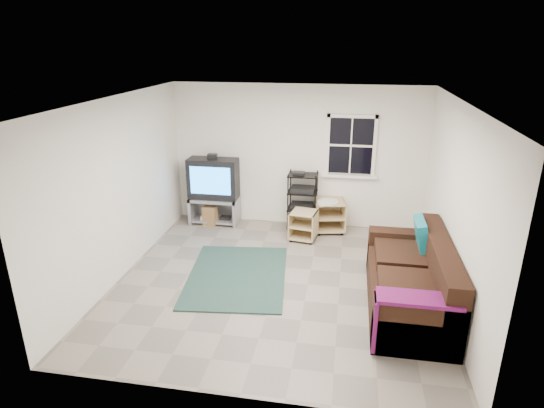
% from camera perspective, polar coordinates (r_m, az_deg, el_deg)
% --- Properties ---
extents(room, '(4.60, 4.62, 4.60)m').
position_cam_1_polar(room, '(8.23, 9.85, 6.73)').
color(room, gray).
rests_on(room, ground).
extents(tv_unit, '(0.92, 0.46, 1.35)m').
position_cam_1_polar(tv_unit, '(8.57, -7.32, 2.30)').
color(tv_unit, gray).
rests_on(tv_unit, ground).
extents(av_rack, '(0.53, 0.39, 1.07)m').
position_cam_1_polar(av_rack, '(8.38, 3.82, -0.00)').
color(av_rack, black).
rests_on(av_rack, ground).
extents(side_table_left, '(0.50, 0.50, 0.52)m').
position_cam_1_polar(side_table_left, '(7.98, 4.03, -2.48)').
color(side_table_left, '#D2BA81').
rests_on(side_table_left, ground).
extents(side_table_right, '(0.63, 0.63, 0.61)m').
position_cam_1_polar(side_table_right, '(8.35, 7.16, -1.10)').
color(side_table_right, '#D2BA81').
rests_on(side_table_right, ground).
extents(sofa, '(0.98, 2.21, 1.01)m').
position_cam_1_polar(sofa, '(6.24, 17.17, -9.43)').
color(sofa, black).
rests_on(sofa, ground).
extents(shag_rug, '(1.63, 2.09, 0.02)m').
position_cam_1_polar(shag_rug, '(6.86, -4.42, -8.96)').
color(shag_rug, black).
rests_on(shag_rug, ground).
extents(paper_bag, '(0.28, 0.20, 0.36)m').
position_cam_1_polar(paper_bag, '(8.65, -7.78, -1.49)').
color(paper_bag, olive).
rests_on(paper_bag, ground).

